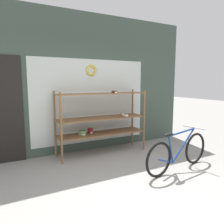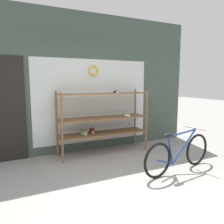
# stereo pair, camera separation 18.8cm
# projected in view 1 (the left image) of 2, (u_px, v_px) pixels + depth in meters

# --- Properties ---
(ground_plane) EXTENTS (30.00, 30.00, 0.00)m
(ground_plane) POSITION_uv_depth(u_px,v_px,m) (141.00, 193.00, 3.14)
(ground_plane) COLOR gray
(storefront_facade) EXTENTS (5.53, 0.13, 3.12)m
(storefront_facade) POSITION_uv_depth(u_px,v_px,m) (80.00, 85.00, 4.93)
(storefront_facade) COLOR #3D4C42
(storefront_facade) RESTS_ON ground_plane
(display_case) EXTENTS (2.00, 0.54, 1.41)m
(display_case) POSITION_uv_depth(u_px,v_px,m) (101.00, 117.00, 4.82)
(display_case) COLOR brown
(display_case) RESTS_ON ground_plane
(bicycle) EXTENTS (1.65, 0.46, 0.74)m
(bicycle) POSITION_uv_depth(u_px,v_px,m) (178.00, 152.00, 3.94)
(bicycle) COLOR black
(bicycle) RESTS_ON ground_plane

